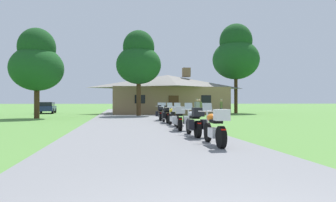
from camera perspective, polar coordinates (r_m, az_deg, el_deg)
ground_plane at (r=22.54m, az=-6.38°, el=-3.74°), size 500.00×500.00×0.00m
asphalt_driveway at (r=20.55m, az=-6.13°, el=-4.00°), size 6.40×80.00×0.06m
motorcycle_orange_nearest_to_camera at (r=9.46m, az=8.82°, el=-4.86°), size 0.66×2.08×1.30m
motorcycle_silver_second_in_row at (r=11.83m, az=4.97°, el=-3.98°), size 0.72×2.08×1.30m
motorcycle_yellow_third_in_row at (r=14.52m, az=2.10°, el=-3.28°), size 0.84×2.08×1.30m
motorcycle_yellow_fourth_in_row at (r=17.20m, az=1.08°, el=-2.77°), size 0.66×2.08×1.30m
motorcycle_black_fifth_in_row at (r=19.56m, az=-0.29°, el=-2.50°), size 0.76×2.08×1.30m
motorcycle_silver_farthest_in_row at (r=22.25m, az=-1.43°, el=-2.22°), size 0.82×2.08×1.30m
stone_lodge at (r=37.18m, az=-0.08°, el=1.36°), size 13.77×8.92×5.60m
bystander_olive_shirt_near_lodge at (r=28.72m, az=9.90°, el=-1.09°), size 0.30×0.54×1.69m
bystander_olive_shirt_beside_signpost at (r=28.29m, az=5.85°, el=-1.14°), size 0.55×0.26×1.67m
bystander_gray_shirt_by_tree at (r=27.10m, az=5.43°, el=-1.14°), size 0.53×0.32×1.69m
tree_left_near at (r=28.46m, az=-23.26°, el=6.62°), size 4.45×4.45×7.69m
tree_right_of_lodge at (r=40.32m, az=12.53°, el=8.51°), size 5.90×5.90×11.38m
tree_by_lodge_front at (r=30.69m, az=-5.49°, el=7.64°), size 4.44×4.44×8.51m
parked_navy_suv_far_left at (r=40.43m, az=-21.69°, el=-1.07°), size 2.27×4.75×1.40m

